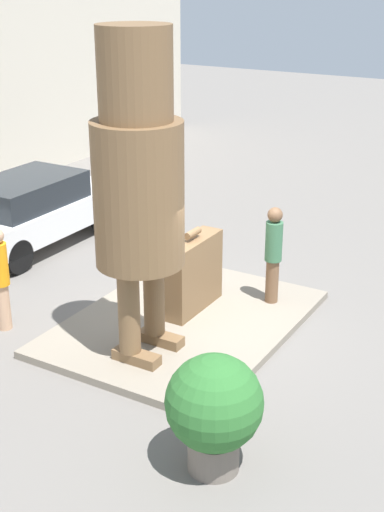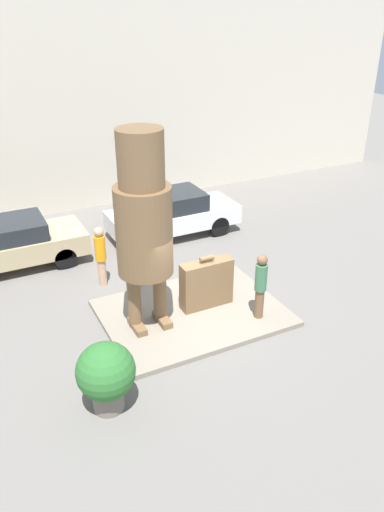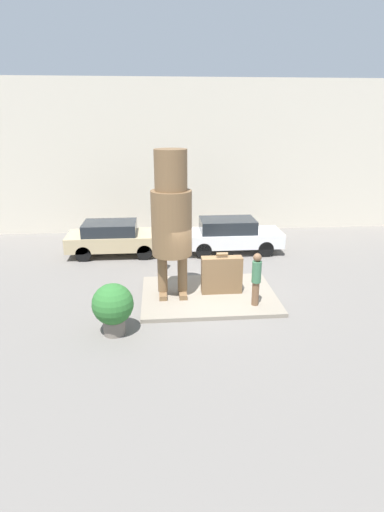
% 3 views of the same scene
% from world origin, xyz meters
% --- Properties ---
extents(ground_plane, '(60.00, 60.00, 0.00)m').
position_xyz_m(ground_plane, '(0.00, 0.00, 0.00)').
color(ground_plane, slate).
extents(pedestal, '(4.53, 3.41, 0.13)m').
position_xyz_m(pedestal, '(0.00, 0.00, 0.06)').
color(pedestal, gray).
rests_on(pedestal, ground_plane).
extents(building_backdrop, '(28.00, 0.60, 7.70)m').
position_xyz_m(building_backdrop, '(0.00, 8.86, 3.85)').
color(building_backdrop, beige).
rests_on(building_backdrop, ground_plane).
extents(statue_figure, '(1.30, 1.30, 4.82)m').
position_xyz_m(statue_figure, '(-1.23, 0.00, 2.95)').
color(statue_figure, brown).
rests_on(statue_figure, pedestal).
extents(giant_suitcase, '(1.38, 0.40, 1.44)m').
position_xyz_m(giant_suitcase, '(0.45, 0.09, 0.77)').
color(giant_suitcase, brown).
rests_on(giant_suitcase, pedestal).
extents(tourist, '(0.30, 0.30, 1.75)m').
position_xyz_m(tourist, '(1.38, -0.97, 1.08)').
color(tourist, brown).
rests_on(tourist, pedestal).
extents(parked_car_tan, '(4.18, 1.79, 1.49)m').
position_xyz_m(parked_car_tan, '(-3.65, 4.82, 0.80)').
color(parked_car_tan, tan).
rests_on(parked_car_tan, ground_plane).
extents(parked_car_white, '(4.44, 1.74, 1.55)m').
position_xyz_m(parked_car_white, '(1.58, 4.75, 0.82)').
color(parked_car_white, silver).
rests_on(parked_car_white, ground_plane).
extents(planter_pot, '(1.17, 1.17, 1.51)m').
position_xyz_m(planter_pot, '(-2.97, -2.20, 0.86)').
color(planter_pot, '#70665B').
rests_on(planter_pot, ground_plane).
extents(worker_hivis, '(0.30, 0.30, 1.79)m').
position_xyz_m(worker_hivis, '(-1.59, 2.55, 0.98)').
color(worker_hivis, tan).
rests_on(worker_hivis, ground_plane).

